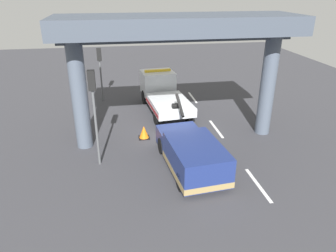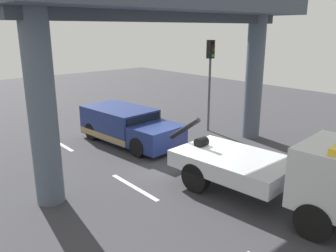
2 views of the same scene
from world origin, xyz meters
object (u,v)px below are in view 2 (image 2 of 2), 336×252
at_px(traffic_light_near, 210,66).
at_px(traffic_cone_orange, 212,146).
at_px(tow_truck_white, 290,171).
at_px(towed_van_green, 127,126).

xyz_separation_m(traffic_light_near, traffic_cone_orange, (2.49, -2.43, -3.04)).
xyz_separation_m(tow_truck_white, towed_van_green, (-8.36, -0.08, -0.42)).
bearing_deg(traffic_cone_orange, towed_van_green, -153.16).
bearing_deg(traffic_light_near, traffic_cone_orange, -44.30).
distance_m(towed_van_green, traffic_cone_orange, 4.19).
relative_size(tow_truck_white, towed_van_green, 1.36).
xyz_separation_m(tow_truck_white, traffic_cone_orange, (-4.65, 1.80, -0.85)).
relative_size(towed_van_green, traffic_cone_orange, 7.27).
bearing_deg(traffic_cone_orange, tow_truck_white, -21.19).
distance_m(towed_van_green, traffic_light_near, 5.19).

